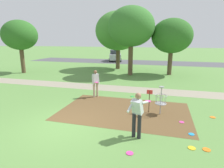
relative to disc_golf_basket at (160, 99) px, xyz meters
name	(u,v)px	position (x,y,z in m)	size (l,w,h in m)	color
ground_plane	(64,125)	(-3.83, -2.36, -0.75)	(160.00, 160.00, 0.00)	#5B8942
dirt_tee_pad	(124,111)	(-1.70, -0.08, -0.75)	(6.41, 4.14, 0.01)	brown
disc_golf_basket	(160,99)	(0.00, 0.00, 0.00)	(0.98, 0.58, 1.39)	#9E9EA3
player_foreground_watching	(137,112)	(-0.73, -2.53, 0.23)	(0.78, 0.97, 1.71)	#232328
player_throwing	(96,82)	(-3.93, 1.79, 0.21)	(0.45, 0.45, 1.71)	tan
frisbee_near_basket	(191,134)	(1.28, -1.76, -0.74)	(0.22, 0.22, 0.02)	#1E93DB
frisbee_by_tee	(192,148)	(1.16, -2.76, -0.74)	(0.25, 0.25, 0.02)	gold
frisbee_mid_grass	(130,153)	(-0.79, -3.60, -0.74)	(0.24, 0.24, 0.02)	#E53D99
frisbee_far_left	(213,117)	(2.45, 0.22, -0.74)	(0.25, 0.25, 0.02)	orange
frisbee_far_right	(207,150)	(1.62, -2.73, -0.74)	(0.25, 0.25, 0.02)	orange
frisbee_scattered_a	(182,122)	(1.01, -0.72, -0.74)	(0.22, 0.22, 0.02)	#E53D99
frisbee_scattered_b	(132,96)	(-1.71, 2.47, -0.74)	(0.24, 0.24, 0.02)	green
tree_near_left	(118,31)	(-5.35, 13.47, 3.74)	(5.36, 5.36, 6.79)	brown
tree_near_right	(172,36)	(0.69, 11.01, 3.10)	(3.97, 3.97, 5.56)	brown
tree_mid_left	(131,27)	(-3.15, 9.79, 3.97)	(4.51, 4.51, 6.67)	brown
tree_mid_center	(20,35)	(-14.52, 7.93, 3.19)	(3.59, 3.59, 5.50)	brown
parking_lot_strip	(138,62)	(-3.83, 20.93, -0.75)	(36.00, 6.00, 0.01)	#4C4C51
parked_car_leftmost	(115,55)	(-7.78, 21.55, 0.17)	(2.79, 4.52, 1.84)	#B2B7BC
gravel_path	(108,88)	(-3.83, 4.16, -0.75)	(40.00, 1.73, 0.00)	gray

